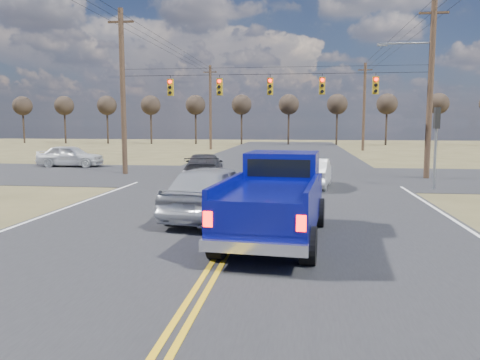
# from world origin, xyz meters

# --- Properties ---
(ground) EXTENTS (160.00, 160.00, 0.00)m
(ground) POSITION_xyz_m (0.00, 0.00, 0.00)
(ground) COLOR brown
(ground) RESTS_ON ground
(road_main) EXTENTS (14.00, 120.00, 0.02)m
(road_main) POSITION_xyz_m (0.00, 10.00, 0.00)
(road_main) COLOR #28282B
(road_main) RESTS_ON ground
(road_cross) EXTENTS (120.00, 12.00, 0.02)m
(road_cross) POSITION_xyz_m (0.00, 18.00, 0.00)
(road_cross) COLOR #28282B
(road_cross) RESTS_ON ground
(signal_gantry) EXTENTS (19.60, 4.83, 10.00)m
(signal_gantry) POSITION_xyz_m (0.50, 17.79, 5.06)
(signal_gantry) COLOR #473323
(signal_gantry) RESTS_ON ground
(utility_poles) EXTENTS (19.60, 58.32, 10.00)m
(utility_poles) POSITION_xyz_m (0.00, 17.00, 5.23)
(utility_poles) COLOR #473323
(utility_poles) RESTS_ON ground
(treeline) EXTENTS (87.00, 117.80, 7.40)m
(treeline) POSITION_xyz_m (0.00, 26.96, 5.70)
(treeline) COLOR #33261C
(treeline) RESTS_ON ground
(pickup_truck) EXTENTS (2.88, 6.31, 2.30)m
(pickup_truck) POSITION_xyz_m (1.18, 2.77, 1.12)
(pickup_truck) COLOR black
(pickup_truck) RESTS_ON ground
(silver_suv) EXTENTS (2.88, 5.62, 1.83)m
(silver_suv) POSITION_xyz_m (-1.06, 5.38, 0.91)
(silver_suv) COLOR #ACAEB4
(silver_suv) RESTS_ON ground
(black_suv) EXTENTS (2.86, 4.95, 1.30)m
(black_suv) POSITION_xyz_m (-1.42, 8.27, 0.65)
(black_suv) COLOR black
(black_suv) RESTS_ON ground
(white_car_queue) EXTENTS (2.05, 4.54, 1.44)m
(white_car_queue) POSITION_xyz_m (2.45, 13.43, 0.72)
(white_car_queue) COLOR silver
(white_car_queue) RESTS_ON ground
(dgrey_car_queue) EXTENTS (2.88, 5.40, 1.49)m
(dgrey_car_queue) POSITION_xyz_m (-3.47, 15.50, 0.74)
(dgrey_car_queue) COLOR #323237
(dgrey_car_queue) RESTS_ON ground
(cross_car_west) EXTENTS (2.02, 4.73, 1.59)m
(cross_car_west) POSITION_xyz_m (-14.79, 22.28, 0.80)
(cross_car_west) COLOR white
(cross_car_west) RESTS_ON ground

